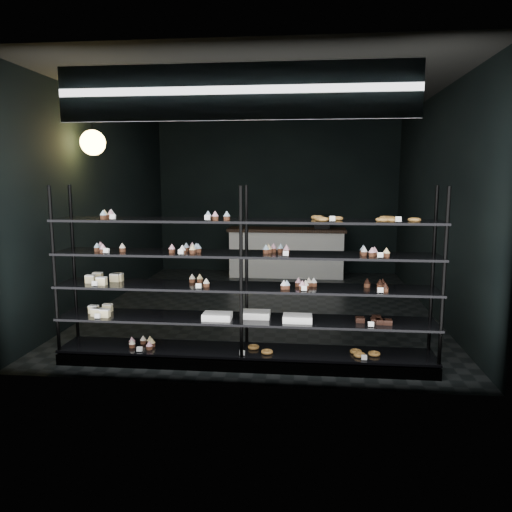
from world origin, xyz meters
TOP-DOWN VIEW (x-y plane):
  - room at (0.00, 0.00)m, footprint 5.01×6.01m
  - display_shelf at (-0.02, -2.45)m, footprint 4.00×0.50m
  - signage at (0.00, -2.93)m, footprint 3.30×0.05m
  - pendant_lamp at (-2.20, -1.02)m, footprint 0.33×0.33m
  - service_counter at (0.25, 2.50)m, footprint 2.36×0.65m

SIDE VIEW (x-z plane):
  - service_counter at x=0.25m, z-range -0.11..1.12m
  - display_shelf at x=-0.02m, z-range -0.33..1.58m
  - room at x=0.00m, z-range 0.00..3.20m
  - pendant_lamp at x=-2.20m, z-range 2.00..2.90m
  - signage at x=0.00m, z-range 2.50..3.00m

